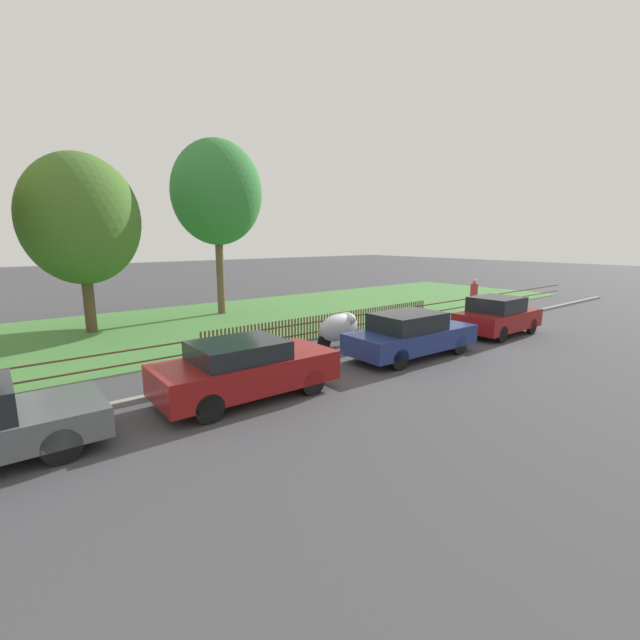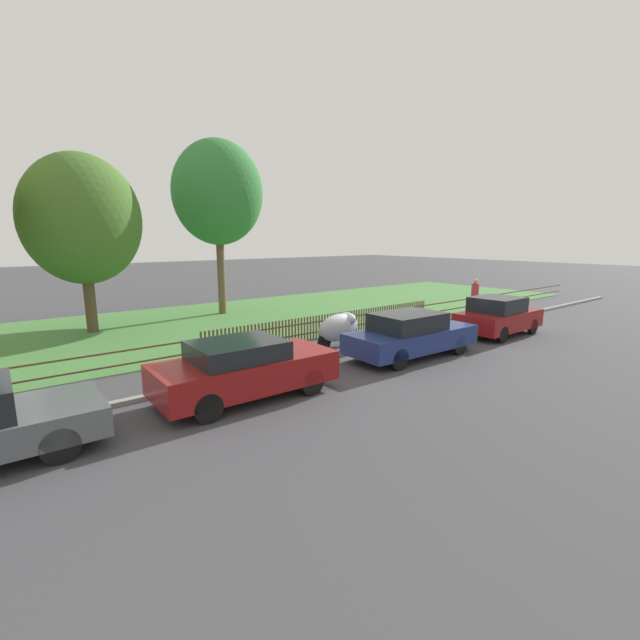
{
  "view_description": "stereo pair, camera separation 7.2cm",
  "coord_description": "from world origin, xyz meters",
  "px_view_note": "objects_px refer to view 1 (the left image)",
  "views": [
    {
      "loc": [
        -10.59,
        -9.85,
        3.74
      ],
      "look_at": [
        -2.03,
        0.89,
        1.1
      ],
      "focal_mm": 24.0,
      "sensor_mm": 36.0,
      "label": 1
    },
    {
      "loc": [
        -10.54,
        -9.9,
        3.74
      ],
      "look_at": [
        -2.03,
        0.89,
        1.1
      ],
      "focal_mm": 24.0,
      "sensor_mm": 36.0,
      "label": 2
    }
  ],
  "objects_px": {
    "parked_car_navy_estate": "(411,334)",
    "pedestrian_near_fence": "(474,294)",
    "tree_mid_park": "(217,193)",
    "parked_car_black_saloon": "(245,368)",
    "parked_car_red_compact": "(497,316)",
    "tree_behind_motorcycle": "(81,220)",
    "covered_motorcycle": "(340,327)"
  },
  "relations": [
    {
      "from": "parked_car_red_compact",
      "to": "pedestrian_near_fence",
      "type": "xyz_separation_m",
      "value": [
        3.37,
        3.15,
        0.25
      ]
    },
    {
      "from": "covered_motorcycle",
      "to": "tree_behind_motorcycle",
      "type": "relative_size",
      "value": 0.28
    },
    {
      "from": "tree_mid_park",
      "to": "parked_car_red_compact",
      "type": "bearing_deg",
      "value": -60.6
    },
    {
      "from": "parked_car_red_compact",
      "to": "covered_motorcycle",
      "type": "relative_size",
      "value": 1.93
    },
    {
      "from": "parked_car_black_saloon",
      "to": "tree_behind_motorcycle",
      "type": "height_order",
      "value": "tree_behind_motorcycle"
    },
    {
      "from": "parked_car_red_compact",
      "to": "parked_car_navy_estate",
      "type": "bearing_deg",
      "value": 178.97
    },
    {
      "from": "parked_car_navy_estate",
      "to": "parked_car_red_compact",
      "type": "height_order",
      "value": "parked_car_red_compact"
    },
    {
      "from": "tree_mid_park",
      "to": "parked_car_navy_estate",
      "type": "bearing_deg",
      "value": -84.15
    },
    {
      "from": "covered_motorcycle",
      "to": "pedestrian_near_fence",
      "type": "xyz_separation_m",
      "value": [
        9.44,
        0.71,
        0.31
      ]
    },
    {
      "from": "parked_car_navy_estate",
      "to": "tree_behind_motorcycle",
      "type": "xyz_separation_m",
      "value": [
        -7.21,
        10.41,
        3.7
      ]
    },
    {
      "from": "tree_behind_motorcycle",
      "to": "tree_mid_park",
      "type": "bearing_deg",
      "value": 7.01
    },
    {
      "from": "parked_car_navy_estate",
      "to": "pedestrian_near_fence",
      "type": "relative_size",
      "value": 2.59
    },
    {
      "from": "tree_mid_park",
      "to": "pedestrian_near_fence",
      "type": "distance_m",
      "value": 13.48
    },
    {
      "from": "covered_motorcycle",
      "to": "tree_behind_motorcycle",
      "type": "distance_m",
      "value": 10.85
    },
    {
      "from": "parked_car_black_saloon",
      "to": "tree_mid_park",
      "type": "height_order",
      "value": "tree_mid_park"
    },
    {
      "from": "parked_car_black_saloon",
      "to": "pedestrian_near_fence",
      "type": "distance_m",
      "value": 14.73
    },
    {
      "from": "covered_motorcycle",
      "to": "tree_mid_park",
      "type": "relative_size",
      "value": 0.23
    },
    {
      "from": "tree_behind_motorcycle",
      "to": "covered_motorcycle",
      "type": "bearing_deg",
      "value": -51.75
    },
    {
      "from": "tree_behind_motorcycle",
      "to": "parked_car_red_compact",
      "type": "bearing_deg",
      "value": -40.16
    },
    {
      "from": "tree_mid_park",
      "to": "pedestrian_near_fence",
      "type": "xyz_separation_m",
      "value": [
        9.67,
        -8.04,
        -4.85
      ]
    },
    {
      "from": "parked_car_black_saloon",
      "to": "tree_behind_motorcycle",
      "type": "relative_size",
      "value": 0.62
    },
    {
      "from": "parked_car_red_compact",
      "to": "tree_mid_park",
      "type": "bearing_deg",
      "value": 118.74
    },
    {
      "from": "parked_car_navy_estate",
      "to": "parked_car_red_compact",
      "type": "bearing_deg",
      "value": 1.44
    },
    {
      "from": "parked_car_navy_estate",
      "to": "parked_car_red_compact",
      "type": "xyz_separation_m",
      "value": [
        5.16,
        -0.03,
        0.02
      ]
    },
    {
      "from": "parked_car_black_saloon",
      "to": "parked_car_navy_estate",
      "type": "bearing_deg",
      "value": 0.03
    },
    {
      "from": "parked_car_navy_estate",
      "to": "pedestrian_near_fence",
      "type": "distance_m",
      "value": 9.09
    },
    {
      "from": "parked_car_navy_estate",
      "to": "tree_behind_motorcycle",
      "type": "distance_m",
      "value": 13.19
    },
    {
      "from": "tree_behind_motorcycle",
      "to": "tree_mid_park",
      "type": "xyz_separation_m",
      "value": [
        6.07,
        0.75,
        1.43
      ]
    },
    {
      "from": "parked_car_black_saloon",
      "to": "covered_motorcycle",
      "type": "distance_m",
      "value": 5.5
    },
    {
      "from": "parked_car_black_saloon",
      "to": "parked_car_red_compact",
      "type": "relative_size",
      "value": 1.14
    },
    {
      "from": "parked_car_red_compact",
      "to": "tree_behind_motorcycle",
      "type": "height_order",
      "value": "tree_behind_motorcycle"
    },
    {
      "from": "parked_car_navy_estate",
      "to": "pedestrian_near_fence",
      "type": "xyz_separation_m",
      "value": [
        8.53,
        3.12,
        0.27
      ]
    }
  ]
}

